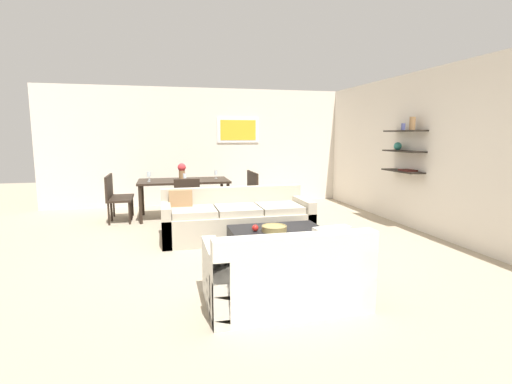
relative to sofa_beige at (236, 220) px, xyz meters
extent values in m
plane|color=tan|center=(0.14, -0.34, -0.29)|extent=(18.00, 18.00, 0.00)
cube|color=silver|center=(0.44, 3.19, 1.06)|extent=(8.40, 0.06, 2.70)
cube|color=white|center=(0.66, 3.15, 1.45)|extent=(1.00, 0.02, 0.59)
cube|color=gold|center=(0.66, 3.13, 1.45)|extent=(0.85, 0.01, 0.47)
cube|color=silver|center=(3.17, 0.26, 1.06)|extent=(0.06, 8.20, 2.70)
cube|color=black|center=(3.00, 0.05, 1.41)|extent=(0.28, 0.90, 0.02)
cube|color=black|center=(3.00, 0.05, 1.06)|extent=(0.28, 0.90, 0.02)
cube|color=black|center=(3.00, 0.05, 0.71)|extent=(0.28, 0.90, 0.02)
cylinder|color=olive|center=(3.00, -0.15, 1.53)|extent=(0.10, 0.10, 0.22)
sphere|color=teal|center=(3.00, 0.23, 1.14)|extent=(0.14, 0.14, 0.14)
cylinder|color=#4C518C|center=(3.00, 0.10, 1.48)|extent=(0.07, 0.07, 0.12)
cube|color=#4C1E19|center=(3.00, -0.10, 0.74)|extent=(0.20, 0.28, 0.03)
cube|color=#B2A893|center=(0.01, -0.04, -0.08)|extent=(2.33, 0.90, 0.42)
cube|color=#B2A893|center=(0.01, 0.33, 0.31)|extent=(2.33, 0.16, 0.36)
cube|color=#B2A893|center=(-1.08, -0.04, 0.01)|extent=(0.14, 0.90, 0.60)
cube|color=#B2A893|center=(1.10, -0.04, 0.01)|extent=(0.14, 0.90, 0.60)
cube|color=#B2A893|center=(-0.67, -0.08, 0.18)|extent=(0.66, 0.70, 0.10)
cube|color=#B2A893|center=(0.01, -0.08, 0.18)|extent=(0.66, 0.70, 0.10)
cube|color=#B2A893|center=(0.69, -0.08, 0.18)|extent=(0.66, 0.70, 0.10)
cube|color=#99724C|center=(-0.85, 0.15, 0.31)|extent=(0.36, 0.13, 0.36)
cube|color=silver|center=(0.00, -2.46, -0.08)|extent=(1.49, 0.90, 0.42)
cube|color=silver|center=(0.00, -2.83, 0.31)|extent=(1.49, 0.16, 0.36)
cube|color=silver|center=(0.68, -2.46, 0.01)|extent=(0.14, 0.90, 0.60)
cube|color=silver|center=(-0.67, -2.46, 0.01)|extent=(0.14, 0.90, 0.60)
cube|color=silver|center=(0.31, -2.42, 0.18)|extent=(0.59, 0.70, 0.10)
cube|color=silver|center=(-0.30, -2.42, 0.18)|extent=(0.59, 0.70, 0.10)
cube|color=white|center=(0.41, -2.65, 0.31)|extent=(0.37, 0.17, 0.36)
cube|color=black|center=(0.36, -1.17, -0.10)|extent=(1.25, 1.00, 0.38)
cylinder|color=#99844C|center=(0.28, -1.18, 0.12)|extent=(0.33, 0.33, 0.07)
torus|color=#99844C|center=(0.28, -1.18, 0.16)|extent=(0.33, 0.33, 0.02)
sphere|color=red|center=(0.04, -1.12, 0.13)|extent=(0.09, 0.09, 0.09)
cube|color=black|center=(-0.71, 1.77, 0.44)|extent=(1.75, 0.94, 0.04)
cylinder|color=black|center=(-1.53, 1.36, 0.06)|extent=(0.06, 0.06, 0.71)
cylinder|color=black|center=(0.10, 1.36, 0.06)|extent=(0.06, 0.06, 0.71)
cylinder|color=black|center=(-1.53, 2.18, 0.06)|extent=(0.06, 0.06, 0.71)
cylinder|color=black|center=(0.10, 2.18, 0.06)|extent=(0.06, 0.06, 0.71)
cube|color=black|center=(-0.71, 0.98, 0.14)|extent=(0.44, 0.44, 0.04)
cube|color=black|center=(-0.71, 0.78, 0.37)|extent=(0.44, 0.04, 0.43)
cylinder|color=black|center=(-0.53, 1.16, -0.09)|extent=(0.04, 0.04, 0.41)
cylinder|color=black|center=(-0.89, 1.16, -0.09)|extent=(0.04, 0.04, 0.41)
cylinder|color=black|center=(-0.53, 0.80, -0.09)|extent=(0.04, 0.04, 0.41)
cylinder|color=black|center=(-0.89, 0.80, -0.09)|extent=(0.04, 0.04, 0.41)
cube|color=black|center=(0.48, 1.56, 0.14)|extent=(0.44, 0.44, 0.04)
cube|color=black|center=(0.68, 1.56, 0.37)|extent=(0.04, 0.44, 0.43)
cylinder|color=black|center=(0.30, 1.74, -0.09)|extent=(0.04, 0.04, 0.41)
cylinder|color=black|center=(0.30, 1.38, -0.09)|extent=(0.04, 0.04, 0.41)
cylinder|color=black|center=(0.66, 1.74, -0.09)|extent=(0.04, 0.04, 0.41)
cylinder|color=black|center=(0.66, 1.38, -0.09)|extent=(0.04, 0.04, 0.41)
cube|color=black|center=(-1.91, 1.98, 0.14)|extent=(0.44, 0.44, 0.04)
cube|color=black|center=(-2.11, 1.98, 0.37)|extent=(0.04, 0.44, 0.43)
cylinder|color=black|center=(-1.73, 1.80, -0.09)|extent=(0.04, 0.04, 0.41)
cylinder|color=black|center=(-1.73, 2.16, -0.09)|extent=(0.04, 0.04, 0.41)
cylinder|color=black|center=(-2.09, 1.80, -0.09)|extent=(0.04, 0.04, 0.41)
cylinder|color=black|center=(-2.09, 2.16, -0.09)|extent=(0.04, 0.04, 0.41)
cube|color=black|center=(0.48, 1.98, 0.14)|extent=(0.44, 0.44, 0.04)
cube|color=black|center=(0.68, 1.98, 0.37)|extent=(0.04, 0.44, 0.43)
cylinder|color=black|center=(0.30, 2.16, -0.09)|extent=(0.04, 0.04, 0.41)
cylinder|color=black|center=(0.30, 1.80, -0.09)|extent=(0.04, 0.04, 0.41)
cylinder|color=black|center=(0.66, 2.16, -0.09)|extent=(0.04, 0.04, 0.41)
cylinder|color=black|center=(0.66, 1.80, -0.09)|extent=(0.04, 0.04, 0.41)
cube|color=black|center=(-1.91, 1.56, 0.14)|extent=(0.44, 0.44, 0.04)
cube|color=black|center=(-2.11, 1.56, 0.37)|extent=(0.04, 0.44, 0.43)
cylinder|color=black|center=(-1.73, 1.38, -0.09)|extent=(0.04, 0.04, 0.41)
cylinder|color=black|center=(-1.73, 1.74, -0.09)|extent=(0.04, 0.04, 0.41)
cylinder|color=black|center=(-2.09, 1.38, -0.09)|extent=(0.04, 0.04, 0.41)
cylinder|color=black|center=(-2.09, 1.74, -0.09)|extent=(0.04, 0.04, 0.41)
cylinder|color=silver|center=(-1.37, 1.66, 0.46)|extent=(0.06, 0.06, 0.01)
cylinder|color=silver|center=(-1.37, 1.66, 0.51)|extent=(0.01, 0.01, 0.09)
cylinder|color=silver|center=(-1.37, 1.66, 0.60)|extent=(0.07, 0.07, 0.10)
cylinder|color=silver|center=(-0.71, 1.36, 0.46)|extent=(0.06, 0.06, 0.01)
cylinder|color=silver|center=(-0.71, 1.36, 0.50)|extent=(0.01, 0.01, 0.07)
cylinder|color=silver|center=(-0.71, 1.36, 0.58)|extent=(0.07, 0.07, 0.09)
cylinder|color=silver|center=(-0.05, 1.89, 0.46)|extent=(0.06, 0.06, 0.01)
cylinder|color=silver|center=(-0.05, 1.89, 0.50)|extent=(0.01, 0.01, 0.07)
cylinder|color=silver|center=(-0.05, 1.89, 0.58)|extent=(0.07, 0.07, 0.09)
cylinder|color=silver|center=(-1.37, 1.89, 0.46)|extent=(0.06, 0.06, 0.01)
cylinder|color=silver|center=(-1.37, 1.89, 0.50)|extent=(0.01, 0.01, 0.08)
cylinder|color=silver|center=(-1.37, 1.89, 0.58)|extent=(0.07, 0.07, 0.08)
cylinder|color=olive|center=(-0.74, 1.80, 0.55)|extent=(0.12, 0.12, 0.19)
sphere|color=red|center=(-0.74, 1.80, 0.71)|extent=(0.16, 0.16, 0.16)
camera|label=1|loc=(-1.11, -5.89, 1.34)|focal=26.96mm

